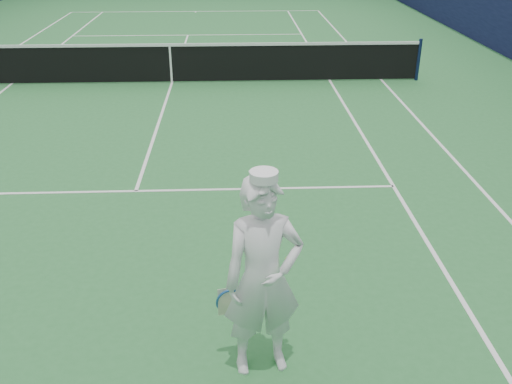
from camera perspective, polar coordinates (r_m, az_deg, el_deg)
The scene contains 5 objects.
ground at distance 15.17m, azimuth -8.40°, elevation 10.75°, with size 80.00×80.00×0.00m, color #2A6E35.
court_markings at distance 15.17m, azimuth -8.40°, elevation 10.76°, with size 11.03×23.83×0.01m.
windscreen_fence at distance 14.77m, azimuth -8.92°, elevation 18.24°, with size 20.12×36.12×4.00m.
tennis_net at distance 15.03m, azimuth -8.54°, elevation 12.78°, with size 12.88×0.09×1.07m.
tennis_player at distance 5.17m, azimuth 0.71°, elevation -8.63°, with size 0.87×0.60×2.06m.
Camera 1 is at (1.55, -14.56, 3.96)m, focal length 40.00 mm.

